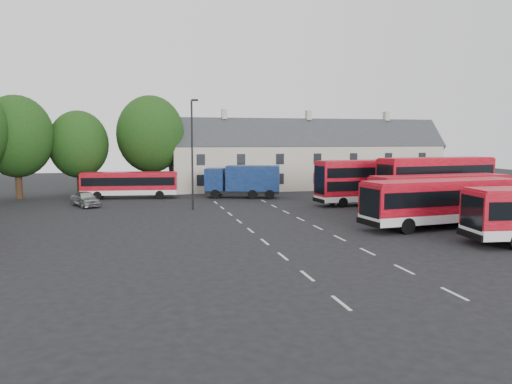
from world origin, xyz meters
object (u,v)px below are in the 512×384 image
(box_truck, at_px, (244,180))
(silver_car, at_px, (85,199))
(lamppost, at_px, (192,151))
(bus_dd_south, at_px, (436,180))

(box_truck, height_order, silver_car, box_truck)
(silver_car, relative_size, lamppost, 0.44)
(silver_car, bearing_deg, lamppost, -49.89)
(bus_dd_south, relative_size, box_truck, 1.40)
(silver_car, height_order, lamppost, lamppost)
(bus_dd_south, bearing_deg, silver_car, 155.00)
(bus_dd_south, distance_m, silver_car, 32.83)
(bus_dd_south, relative_size, lamppost, 1.19)
(bus_dd_south, bearing_deg, box_truck, 131.63)
(bus_dd_south, height_order, lamppost, lamppost)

